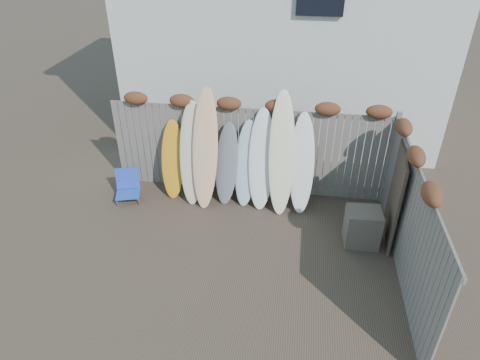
# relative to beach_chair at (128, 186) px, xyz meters

# --- Properties ---
(ground) EXTENTS (80.00, 80.00, 0.00)m
(ground) POSITION_rel_beach_chair_xyz_m (2.57, -1.67, -0.31)
(ground) COLOR #493A2D
(back_fence) EXTENTS (6.05, 0.28, 2.24)m
(back_fence) POSITION_rel_beach_chair_xyz_m (2.63, 0.72, 0.87)
(back_fence) COLOR slate
(back_fence) RESTS_ON ground
(right_fence) EXTENTS (0.28, 4.40, 2.24)m
(right_fence) POSITION_rel_beach_chair_xyz_m (5.56, -1.42, 0.83)
(right_fence) COLOR slate
(right_fence) RESTS_ON ground
(house) EXTENTS (8.50, 5.50, 6.33)m
(house) POSITION_rel_beach_chair_xyz_m (3.07, 4.83, 2.89)
(house) COLOR silver
(house) RESTS_ON ground
(beach_chair) EXTENTS (0.64, 0.66, 0.68)m
(beach_chair) POSITION_rel_beach_chair_xyz_m (0.00, 0.00, 0.00)
(beach_chair) COLOR #2451B5
(beach_chair) RESTS_ON ground
(wooden_crate) EXTENTS (0.66, 0.56, 0.74)m
(wooden_crate) POSITION_rel_beach_chair_xyz_m (4.96, -0.80, 0.06)
(wooden_crate) COLOR #645B4B
(wooden_crate) RESTS_ON ground
(lattice_panel) EXTENTS (0.17, 1.23, 1.85)m
(lattice_panel) POSITION_rel_beach_chair_xyz_m (5.50, -0.53, 0.61)
(lattice_panel) COLOR brown
(lattice_panel) RESTS_ON ground
(surfboard_0) EXTENTS (0.54, 0.64, 1.70)m
(surfboard_0) POSITION_rel_beach_chair_xyz_m (0.96, 0.37, 0.54)
(surfboard_0) COLOR orange
(surfboard_0) RESTS_ON ground
(surfboard_1) EXTENTS (0.58, 0.80, 2.16)m
(surfboard_1) POSITION_rel_beach_chair_xyz_m (1.42, 0.28, 0.77)
(surfboard_1) COLOR beige
(surfboard_1) RESTS_ON ground
(surfboard_2) EXTENTS (0.54, 0.87, 2.48)m
(surfboard_2) POSITION_rel_beach_chair_xyz_m (1.73, 0.23, 0.93)
(surfboard_2) COLOR #FFB78E
(surfboard_2) RESTS_ON ground
(surfboard_3) EXTENTS (0.54, 0.67, 1.74)m
(surfboard_3) POSITION_rel_beach_chair_xyz_m (2.16, 0.32, 0.56)
(surfboard_3) COLOR slate
(surfboard_3) RESTS_ON ground
(surfboard_4) EXTENTS (0.53, 0.69, 1.81)m
(surfboard_4) POSITION_rel_beach_chair_xyz_m (2.58, 0.33, 0.59)
(surfboard_4) COLOR silver
(surfboard_4) RESTS_ON ground
(surfboard_5) EXTENTS (0.57, 0.76, 2.09)m
(surfboard_5) POSITION_rel_beach_chair_xyz_m (2.91, 0.30, 0.73)
(surfboard_5) COLOR white
(surfboard_5) RESTS_ON ground
(surfboard_6) EXTENTS (0.61, 0.92, 2.49)m
(surfboard_6) POSITION_rel_beach_chair_xyz_m (3.32, 0.25, 0.93)
(surfboard_6) COLOR #F3F1C4
(surfboard_6) RESTS_ON ground
(surfboard_7) EXTENTS (0.58, 0.77, 2.06)m
(surfboard_7) POSITION_rel_beach_chair_xyz_m (3.75, 0.29, 0.71)
(surfboard_7) COLOR white
(surfboard_7) RESTS_ON ground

